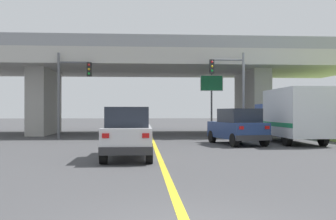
{
  "coord_description": "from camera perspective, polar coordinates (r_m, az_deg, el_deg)",
  "views": [
    {
      "loc": [
        -0.72,
        -5.97,
        1.84
      ],
      "look_at": [
        0.97,
        19.37,
        1.96
      ],
      "focal_mm": 42.53,
      "sensor_mm": 36.0,
      "label": 1
    }
  ],
  "objects": [
    {
      "name": "overpass_bridge",
      "position": [
        33.66,
        -2.59,
        5.63
      ],
      "size": [
        34.78,
        11.0,
        7.33
      ],
      "color": "#B7B5AD",
      "rests_on": "ground"
    },
    {
      "name": "lane_divider_stripe",
      "position": [
        18.45,
        -1.58,
        -5.97
      ],
      "size": [
        0.2,
        24.75,
        0.01
      ],
      "primitive_type": "cube",
      "color": "yellow",
      "rests_on": "ground"
    },
    {
      "name": "traffic_signal_farside",
      "position": [
        28.15,
        -13.99,
        3.53
      ],
      "size": [
        2.32,
        0.36,
        5.89
      ],
      "color": "#56595E",
      "rests_on": "ground"
    },
    {
      "name": "box_truck",
      "position": [
        24.5,
        17.27,
        -0.69
      ],
      "size": [
        2.33,
        7.04,
        3.16
      ],
      "color": "navy",
      "rests_on": "ground"
    },
    {
      "name": "ground",
      "position": [
        33.53,
        -2.59,
        -3.41
      ],
      "size": [
        160.0,
        160.0,
        0.0
      ],
      "primitive_type": "plane",
      "color": "#424244"
    },
    {
      "name": "suv_lead",
      "position": [
        15.84,
        -5.76,
        -3.25
      ],
      "size": [
        1.87,
        4.76,
        2.02
      ],
      "color": "silver",
      "rests_on": "ground"
    },
    {
      "name": "traffic_signal_nearside",
      "position": [
        28.11,
        9.25,
        3.78
      ],
      "size": [
        2.48,
        0.36,
        5.98
      ],
      "color": "slate",
      "rests_on": "ground"
    },
    {
      "name": "highway_sign",
      "position": [
        31.85,
        6.27,
        3.02
      ],
      "size": [
        1.8,
        0.17,
        4.92
      ],
      "color": "#56595E",
      "rests_on": "ground"
    },
    {
      "name": "suv_crossing",
      "position": [
        22.67,
        9.93,
        -2.36
      ],
      "size": [
        2.74,
        4.6,
        2.02
      ],
      "rotation": [
        0.0,
        0.0,
        0.19
      ],
      "color": "navy",
      "rests_on": "ground"
    },
    {
      "name": "sedan_oncoming",
      "position": [
        43.76,
        -4.52,
        -1.35
      ],
      "size": [
        2.03,
        4.43,
        2.02
      ],
      "color": "navy",
      "rests_on": "ground"
    }
  ]
}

